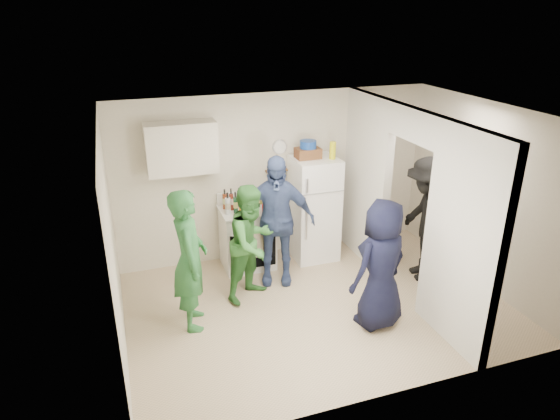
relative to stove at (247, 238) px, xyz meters
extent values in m
plane|color=#C7AF8C|center=(0.56, -1.37, -0.46)|extent=(4.80, 4.80, 0.00)
plane|color=silver|center=(0.56, 0.33, 0.79)|extent=(4.80, 0.00, 4.80)
plane|color=silver|center=(0.56, -3.07, 0.79)|extent=(4.80, 0.00, 4.80)
plane|color=silver|center=(-1.84, -1.37, 0.79)|extent=(0.00, 3.40, 3.40)
plane|color=silver|center=(2.96, -1.37, 0.79)|extent=(0.00, 3.40, 3.40)
plane|color=white|center=(0.56, -1.37, 2.04)|extent=(4.80, 4.80, 0.00)
cube|color=silver|center=(1.76, -0.27, 0.79)|extent=(0.12, 1.20, 2.50)
cube|color=silver|center=(1.76, -2.47, 0.79)|extent=(0.12, 1.20, 2.50)
cube|color=silver|center=(1.76, -1.37, 1.84)|extent=(0.12, 1.00, 0.40)
cube|color=white|center=(0.00, 0.00, 0.00)|extent=(0.76, 0.64, 0.91)
cube|color=silver|center=(-0.84, 0.15, 1.39)|extent=(0.95, 0.34, 0.70)
cube|color=white|center=(1.04, -0.03, 0.33)|extent=(0.65, 0.63, 1.58)
cube|color=brown|center=(0.94, 0.02, 1.20)|extent=(0.35, 0.25, 0.15)
cylinder|color=navy|center=(0.94, 0.02, 1.33)|extent=(0.24, 0.24, 0.11)
cylinder|color=yellow|center=(1.26, -0.13, 1.25)|extent=(0.09, 0.09, 0.25)
cylinder|color=white|center=(0.61, 0.31, 1.24)|extent=(0.22, 0.02, 0.22)
cube|color=olive|center=(0.56, 0.28, 0.89)|extent=(0.35, 0.08, 0.03)
cube|color=black|center=(2.94, -1.17, 1.19)|extent=(0.03, 0.70, 0.80)
cube|color=white|center=(2.93, -1.17, 1.19)|extent=(0.04, 0.76, 0.86)
cube|color=white|center=(2.90, -1.17, 1.54)|extent=(0.04, 0.82, 0.18)
cylinder|color=yellow|center=(-0.12, -0.22, 0.58)|extent=(0.09, 0.09, 0.25)
cylinder|color=red|center=(0.22, -0.20, 0.52)|extent=(0.09, 0.09, 0.12)
imported|color=#2E7435|center=(-1.02, -1.21, 0.42)|extent=(0.49, 0.68, 1.75)
imported|color=#3A7F37|center=(-0.16, -0.84, 0.33)|extent=(0.96, 0.90, 1.57)
imported|color=#3D5486|center=(0.26, -0.55, 0.46)|extent=(1.16, 0.77, 1.84)
imported|color=black|center=(1.11, -1.94, 0.35)|extent=(0.91, 0.73, 1.62)
imported|color=black|center=(2.26, -1.11, 0.43)|extent=(0.89, 1.26, 1.77)
cylinder|color=brown|center=(-0.29, 0.11, 0.60)|extent=(0.07, 0.07, 0.30)
cylinder|color=#18482C|center=(-0.18, -0.10, 0.61)|extent=(0.06, 0.06, 0.32)
cylinder|color=#A8AFB6|center=(-0.07, 0.13, 0.60)|extent=(0.07, 0.07, 0.29)
cylinder|color=#5D4810|center=(0.04, -0.04, 0.58)|extent=(0.07, 0.07, 0.25)
cylinder|color=gray|center=(0.09, 0.16, 0.59)|extent=(0.06, 0.06, 0.28)
cylinder|color=black|center=(0.18, 0.02, 0.58)|extent=(0.07, 0.07, 0.25)
cylinder|color=olive|center=(0.25, 0.14, 0.58)|extent=(0.07, 0.07, 0.25)
cylinder|color=silver|center=(-0.29, -0.10, 0.62)|extent=(0.08, 0.08, 0.32)
cylinder|color=#4E410D|center=(0.06, 0.12, 0.61)|extent=(0.08, 0.08, 0.31)
cylinder|color=#276623|center=(0.30, -0.11, 0.61)|extent=(0.06, 0.06, 0.31)
cylinder|color=maroon|center=(-0.21, 0.04, 0.62)|extent=(0.06, 0.06, 0.33)
camera|label=1|loc=(-1.68, -6.44, 3.18)|focal=32.00mm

